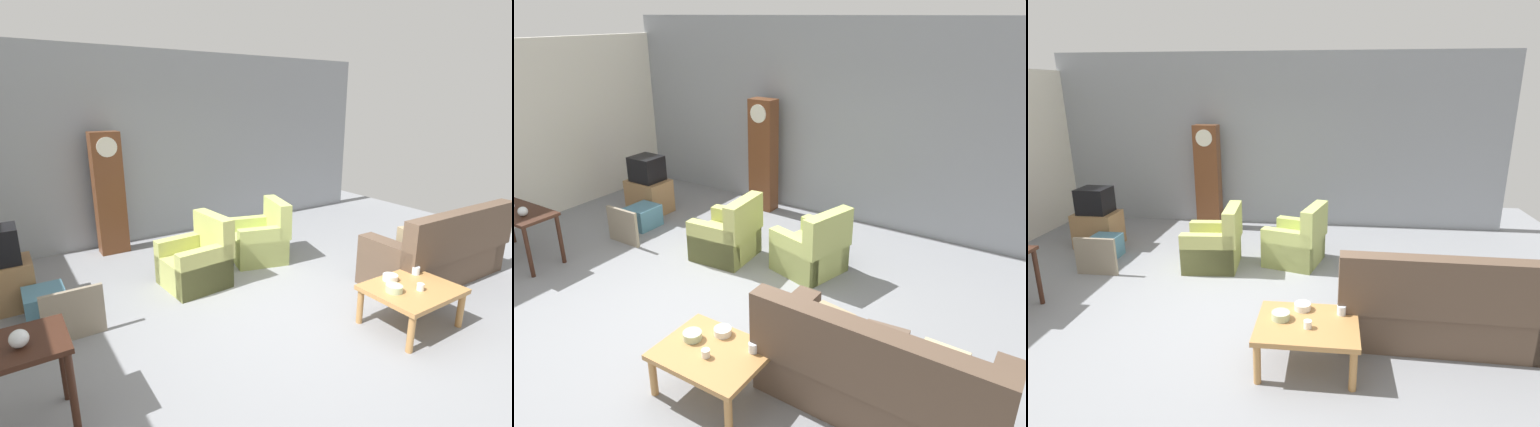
% 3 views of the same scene
% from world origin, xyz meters
% --- Properties ---
extents(ground_plane, '(10.40, 10.40, 0.00)m').
position_xyz_m(ground_plane, '(0.00, 0.00, 0.00)').
color(ground_plane, gray).
extents(garage_door_wall, '(8.40, 0.16, 3.20)m').
position_xyz_m(garage_door_wall, '(0.00, 3.60, 1.60)').
color(garage_door_wall, gray).
rests_on(garage_door_wall, ground_plane).
extents(couch_floral, '(2.12, 0.92, 1.04)m').
position_xyz_m(couch_floral, '(2.21, -0.31, 0.36)').
color(couch_floral, brown).
rests_on(couch_floral, ground_plane).
extents(armchair_olive_near, '(0.85, 0.82, 0.92)m').
position_xyz_m(armchair_olive_near, '(-0.63, 1.33, 0.31)').
color(armchair_olive_near, '#B7BC66').
rests_on(armchair_olive_near, ground_plane).
extents(armchair_olive_far, '(0.96, 0.94, 0.92)m').
position_xyz_m(armchair_olive_far, '(0.57, 1.60, 0.31)').
color(armchair_olive_far, '#B6C369').
rests_on(armchair_olive_far, ground_plane).
extents(coffee_table_wood, '(0.96, 0.76, 0.45)m').
position_xyz_m(coffee_table_wood, '(0.87, -0.87, 0.38)').
color(coffee_table_wood, '#B27F47').
rests_on(coffee_table_wood, ground_plane).
extents(console_table_dark, '(1.30, 0.56, 0.75)m').
position_xyz_m(console_table_dark, '(-3.06, -0.29, 0.64)').
color(console_table_dark, '#381E14').
rests_on(console_table_dark, ground_plane).
extents(grandfather_clock, '(0.44, 0.30, 1.93)m').
position_xyz_m(grandfather_clock, '(-1.24, 3.18, 0.97)').
color(grandfather_clock, brown).
rests_on(grandfather_clock, ground_plane).
extents(tv_stand_cabinet, '(0.68, 0.52, 0.57)m').
position_xyz_m(tv_stand_cabinet, '(-2.82, 1.97, 0.29)').
color(tv_stand_cabinet, '#997047').
rests_on(tv_stand_cabinet, ground_plane).
extents(tv_crt, '(0.48, 0.44, 0.42)m').
position_xyz_m(tv_crt, '(-2.82, 1.97, 0.78)').
color(tv_crt, black).
rests_on(tv_crt, tv_stand_cabinet).
extents(framed_picture_leaning, '(0.60, 0.05, 0.55)m').
position_xyz_m(framed_picture_leaning, '(-2.23, 0.84, 0.27)').
color(framed_picture_leaning, gray).
rests_on(framed_picture_leaning, ground_plane).
extents(storage_box_blue, '(0.42, 0.48, 0.35)m').
position_xyz_m(storage_box_blue, '(-2.43, 1.43, 0.17)').
color(storage_box_blue, teal).
rests_on(storage_box_blue, ground_plane).
extents(glass_dome_cloche, '(0.13, 0.13, 0.13)m').
position_xyz_m(glass_dome_cloche, '(-2.71, -0.34, 0.81)').
color(glass_dome_cloche, silver).
rests_on(glass_dome_cloche, console_table_dark).
extents(cup_white_porcelain, '(0.08, 0.08, 0.07)m').
position_xyz_m(cup_white_porcelain, '(0.88, -0.96, 0.48)').
color(cup_white_porcelain, white).
rests_on(cup_white_porcelain, coffee_table_wood).
extents(cup_blue_rimmed, '(0.09, 0.09, 0.09)m').
position_xyz_m(cup_blue_rimmed, '(1.19, -0.68, 0.49)').
color(cup_blue_rimmed, silver).
rests_on(cup_blue_rimmed, coffee_table_wood).
extents(bowl_white_stacked, '(0.16, 0.16, 0.07)m').
position_xyz_m(bowl_white_stacked, '(0.81, -0.63, 0.48)').
color(bowl_white_stacked, white).
rests_on(bowl_white_stacked, coffee_table_wood).
extents(bowl_shallow_green, '(0.18, 0.18, 0.07)m').
position_xyz_m(bowl_shallow_green, '(0.62, -0.83, 0.48)').
color(bowl_shallow_green, '#B2C69E').
rests_on(bowl_shallow_green, coffee_table_wood).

